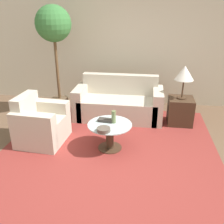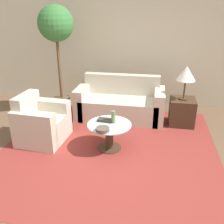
{
  "view_description": "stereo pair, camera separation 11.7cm",
  "coord_description": "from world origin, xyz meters",
  "views": [
    {
      "loc": [
        0.49,
        -2.98,
        2.2
      ],
      "look_at": [
        -0.06,
        0.81,
        0.55
      ],
      "focal_mm": 40.0,
      "sensor_mm": 36.0,
      "label": 1
    },
    {
      "loc": [
        0.6,
        -2.97,
        2.2
      ],
      "look_at": [
        -0.06,
        0.81,
        0.55
      ],
      "focal_mm": 40.0,
      "sensor_mm": 36.0,
      "label": 2
    }
  ],
  "objects": [
    {
      "name": "potted_plant",
      "position": [
        -1.37,
        1.92,
        1.68
      ],
      "size": [
        0.7,
        0.7,
        2.22
      ],
      "color": "brown",
      "rests_on": "ground_plane"
    },
    {
      "name": "ground_plane",
      "position": [
        0.0,
        0.0,
        0.0
      ],
      "size": [
        14.0,
        14.0,
        0.0
      ],
      "primitive_type": "plane",
      "color": "brown"
    },
    {
      "name": "side_table",
      "position": [
        1.18,
        1.71,
        0.26
      ],
      "size": [
        0.48,
        0.48,
        0.53
      ],
      "color": "#422D1E",
      "rests_on": "ground_plane"
    },
    {
      "name": "coffee_table",
      "position": [
        -0.06,
        0.56,
        0.29
      ],
      "size": [
        0.71,
        0.71,
        0.45
      ],
      "color": "#422D1E",
      "rests_on": "ground_plane"
    },
    {
      "name": "book_stack",
      "position": [
        -0.14,
        0.64,
        0.47
      ],
      "size": [
        0.25,
        0.14,
        0.04
      ],
      "rotation": [
        0.0,
        0.0,
        -0.1
      ],
      "color": "#38332D",
      "rests_on": "coffee_table"
    },
    {
      "name": "sofa_main",
      "position": [
        -0.07,
        1.86,
        0.29
      ],
      "size": [
        1.79,
        0.79,
        0.86
      ],
      "color": "beige",
      "rests_on": "ground_plane"
    },
    {
      "name": "rug",
      "position": [
        -0.06,
        0.56,
        0.0
      ],
      "size": [
        3.51,
        3.46,
        0.01
      ],
      "color": "maroon",
      "rests_on": "ground_plane"
    },
    {
      "name": "armchair",
      "position": [
        -1.29,
        0.64,
        0.3
      ],
      "size": [
        0.78,
        0.85,
        0.83
      ],
      "rotation": [
        0.0,
        0.0,
        1.5
      ],
      "color": "beige",
      "rests_on": "ground_plane"
    },
    {
      "name": "vase",
      "position": [
        -0.01,
        0.62,
        0.55
      ],
      "size": [
        0.07,
        0.07,
        0.21
      ],
      "color": "#6B7A4C",
      "rests_on": "coffee_table"
    },
    {
      "name": "bowl",
      "position": [
        -0.11,
        0.3,
        0.47
      ],
      "size": [
        0.21,
        0.21,
        0.06
      ],
      "color": "brown",
      "rests_on": "coffee_table"
    },
    {
      "name": "wall_back",
      "position": [
        0.0,
        2.82,
        1.3
      ],
      "size": [
        10.0,
        0.06,
        2.6
      ],
      "color": "beige",
      "rests_on": "ground_plane"
    },
    {
      "name": "table_lamp",
      "position": [
        1.18,
        1.71,
        1.02
      ],
      "size": [
        0.35,
        0.35,
        0.64
      ],
      "color": "#422D1E",
      "rests_on": "side_table"
    }
  ]
}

